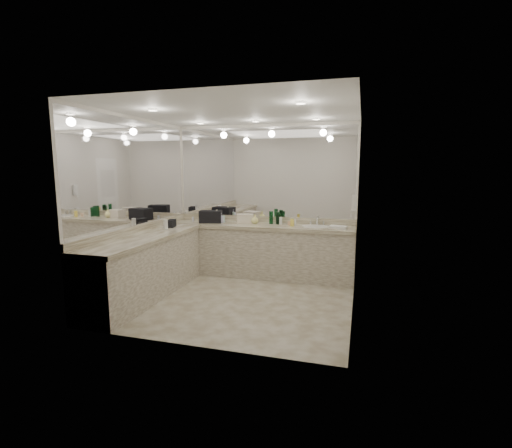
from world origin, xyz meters
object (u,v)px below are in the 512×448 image
(soap_bottle_b, at_px, (221,218))
(soap_bottle_c, at_px, (255,219))
(hand_towel, at_px, (338,227))
(wall_phone, at_px, (354,203))
(black_toiletry_bag, at_px, (211,216))
(cream_cosmetic_case, at_px, (245,218))
(sink, at_px, (315,227))
(soap_bottle_a, at_px, (217,216))

(soap_bottle_b, xyz_separation_m, soap_bottle_c, (0.59, 0.07, -0.01))
(hand_towel, distance_m, soap_bottle_b, 2.02)
(hand_towel, bearing_deg, wall_phone, -60.12)
(hand_towel, relative_size, soap_bottle_c, 1.65)
(soap_bottle_b, bearing_deg, wall_phone, -11.93)
(black_toiletry_bag, distance_m, cream_cosmetic_case, 0.61)
(cream_cosmetic_case, height_order, soap_bottle_b, soap_bottle_b)
(soap_bottle_c, bearing_deg, soap_bottle_b, -173.40)
(wall_phone, relative_size, soap_bottle_b, 1.39)
(wall_phone, xyz_separation_m, hand_towel, (-0.24, 0.41, -0.43))
(hand_towel, height_order, soap_bottle_c, soap_bottle_c)
(hand_towel, bearing_deg, cream_cosmetic_case, 174.15)
(sink, xyz_separation_m, soap_bottle_c, (-1.05, 0.04, 0.09))
(sink, bearing_deg, soap_bottle_a, 179.81)
(soap_bottle_a, bearing_deg, hand_towel, -2.57)
(soap_bottle_a, distance_m, soap_bottle_b, 0.10)
(cream_cosmetic_case, bearing_deg, hand_towel, -24.88)
(black_toiletry_bag, relative_size, soap_bottle_a, 1.69)
(wall_phone, xyz_separation_m, soap_bottle_b, (-2.25, 0.48, -0.36))
(wall_phone, height_order, cream_cosmetic_case, wall_phone)
(sink, height_order, hand_towel, hand_towel)
(sink, relative_size, soap_bottle_b, 2.55)
(sink, xyz_separation_m, hand_towel, (0.37, -0.09, 0.03))
(soap_bottle_b, bearing_deg, black_toiletry_bag, -176.36)
(wall_phone, bearing_deg, cream_cosmetic_case, 162.66)
(cream_cosmetic_case, bearing_deg, black_toiletry_bag, 171.67)
(wall_phone, xyz_separation_m, soap_bottle_c, (-1.66, 0.54, -0.37))
(black_toiletry_bag, bearing_deg, soap_bottle_a, 23.35)
(soap_bottle_a, bearing_deg, soap_bottle_b, -18.41)
(soap_bottle_a, height_order, soap_bottle_c, soap_bottle_a)
(soap_bottle_a, height_order, soap_bottle_b, soap_bottle_a)
(wall_phone, relative_size, black_toiletry_bag, 0.62)
(hand_towel, bearing_deg, black_toiletry_bag, 178.65)
(wall_phone, distance_m, soap_bottle_c, 1.78)
(sink, relative_size, wall_phone, 1.83)
(sink, xyz_separation_m, soap_bottle_b, (-1.64, -0.02, 0.09))
(cream_cosmetic_case, height_order, soap_bottle_a, soap_bottle_a)
(cream_cosmetic_case, xyz_separation_m, hand_towel, (1.61, -0.16, -0.06))
(cream_cosmetic_case, xyz_separation_m, soap_bottle_a, (-0.50, -0.07, 0.03))
(wall_phone, bearing_deg, soap_bottle_b, 168.07)
(sink, relative_size, soap_bottle_a, 1.92)
(black_toiletry_bag, height_order, soap_bottle_b, black_toiletry_bag)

